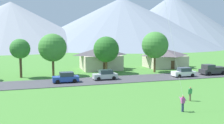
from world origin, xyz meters
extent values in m
cube|color=#424247|center=(0.00, 31.36, 0.04)|extent=(160.00, 6.95, 0.08)
cone|color=#8E939E|center=(-23.28, 146.13, 13.59)|extent=(106.25, 106.25, 27.17)
cone|color=gray|center=(86.96, 153.22, 18.87)|extent=(108.91, 108.91, 37.73)
cone|color=gray|center=(47.08, 151.57, 16.76)|extent=(134.02, 134.02, 33.51)
cube|color=beige|center=(4.51, 44.98, 1.63)|extent=(8.44, 7.60, 3.27)
pyramid|color=#474247|center=(4.51, 44.98, 4.17)|extent=(9.12, 8.21, 1.80)
cube|color=brown|center=(4.51, 41.17, 1.00)|extent=(0.90, 0.06, 2.00)
cube|color=beige|center=(20.17, 43.73, 1.45)|extent=(8.59, 7.38, 2.90)
pyramid|color=#564C51|center=(20.17, 43.73, 3.69)|extent=(9.28, 7.97, 1.59)
cube|color=brown|center=(20.17, 40.02, 1.00)|extent=(0.90, 0.06, 2.00)
cylinder|color=#4C3823|center=(-12.19, 38.58, 1.98)|extent=(0.44, 0.44, 3.95)
sphere|color=#33752D|center=(-12.19, 38.58, 5.31)|extent=(3.61, 3.61, 3.61)
cylinder|color=brown|center=(14.24, 37.35, 1.83)|extent=(0.44, 0.44, 3.65)
sphere|color=#3D7F33|center=(14.24, 37.35, 5.72)|extent=(5.52, 5.52, 5.52)
cylinder|color=brown|center=(4.18, 39.03, 1.47)|extent=(0.44, 0.44, 2.94)
sphere|color=#286623|center=(4.18, 39.03, 4.90)|extent=(5.22, 5.22, 5.22)
cylinder|color=brown|center=(-6.40, 38.85, 1.71)|extent=(0.44, 0.44, 3.42)
sphere|color=#3D7F33|center=(-6.40, 38.85, 5.41)|extent=(5.31, 5.31, 5.31)
cube|color=#B7BCC1|center=(1.92, 31.84, 0.68)|extent=(4.20, 1.81, 0.80)
cube|color=#2D3847|center=(2.07, 31.84, 1.42)|extent=(2.20, 1.59, 0.68)
cylinder|color=black|center=(0.57, 30.92, 0.40)|extent=(0.64, 0.24, 0.64)
cylinder|color=black|center=(0.57, 32.76, 0.40)|extent=(0.64, 0.24, 0.64)
cylinder|color=black|center=(3.27, 30.92, 0.40)|extent=(0.64, 0.24, 0.64)
cylinder|color=black|center=(3.27, 32.76, 0.40)|extent=(0.64, 0.24, 0.64)
cube|color=#2847A8|center=(-4.92, 31.20, 0.68)|extent=(4.20, 1.80, 0.80)
cube|color=#2D3847|center=(-4.77, 31.20, 1.42)|extent=(2.20, 1.59, 0.68)
cylinder|color=black|center=(-6.27, 30.28, 0.40)|extent=(0.64, 0.24, 0.64)
cylinder|color=black|center=(-6.27, 32.12, 0.40)|extent=(0.64, 0.24, 0.64)
cylinder|color=black|center=(-3.57, 30.28, 0.40)|extent=(0.64, 0.24, 0.64)
cylinder|color=black|center=(-3.57, 32.12, 0.40)|extent=(0.64, 0.24, 0.64)
cube|color=white|center=(16.66, 30.45, 0.68)|extent=(4.26, 1.96, 0.80)
cube|color=#2D3847|center=(16.81, 30.44, 1.42)|extent=(2.26, 1.67, 0.68)
cylinder|color=black|center=(15.28, 29.58, 0.40)|extent=(0.65, 0.26, 0.64)
cylinder|color=black|center=(15.35, 31.42, 0.40)|extent=(0.65, 0.26, 0.64)
cylinder|color=black|center=(17.98, 29.48, 0.40)|extent=(0.65, 0.26, 0.64)
cylinder|color=black|center=(18.04, 31.32, 0.40)|extent=(0.65, 0.26, 0.64)
cube|color=#333338|center=(23.65, 31.00, 0.75)|extent=(5.27, 2.20, 0.84)
cube|color=#333338|center=(22.55, 30.95, 1.62)|extent=(1.97, 1.91, 0.90)
cube|color=#2D3847|center=(22.55, 30.95, 1.89)|extent=(1.69, 1.94, 0.28)
cube|color=#28282C|center=(24.79, 31.04, 1.35)|extent=(2.77, 2.06, 0.36)
cylinder|color=black|center=(21.99, 29.91, 0.46)|extent=(0.77, 0.31, 0.76)
cylinder|color=black|center=(21.91, 31.95, 0.46)|extent=(0.77, 0.31, 0.76)
cylinder|color=black|center=(25.38, 30.04, 0.46)|extent=(0.77, 0.31, 0.76)
cylinder|color=black|center=(25.31, 32.08, 0.46)|extent=(0.77, 0.31, 0.76)
cylinder|color=navy|center=(4.73, 12.40, 0.44)|extent=(0.24, 0.24, 0.88)
cube|color=#B7479E|center=(4.73, 12.40, 1.17)|extent=(0.36, 0.22, 0.58)
sphere|color=#9E7051|center=(4.73, 12.40, 1.57)|extent=(0.21, 0.21, 0.21)
cylinder|color=#B7479E|center=(4.51, 12.46, 1.31)|extent=(0.18, 0.55, 0.37)
cylinder|color=#B7479E|center=(4.95, 12.46, 1.31)|extent=(0.18, 0.55, 0.37)
cylinder|color=silver|center=(4.03, 13.95, 8.14)|extent=(1.43, 3.12, 13.18)
cylinder|color=#70604C|center=(7.89, 15.72, 0.44)|extent=(0.24, 0.24, 0.88)
cube|color=#388E51|center=(7.89, 15.72, 1.17)|extent=(0.36, 0.22, 0.58)
sphere|color=#9E7051|center=(7.89, 15.72, 1.57)|extent=(0.21, 0.21, 0.21)
cylinder|color=#388E51|center=(7.67, 15.72, 1.12)|extent=(0.12, 0.18, 0.59)
cylinder|color=#388E51|center=(8.11, 15.72, 1.12)|extent=(0.12, 0.18, 0.59)
camera|label=1|loc=(-9.14, -8.43, 7.70)|focal=39.03mm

